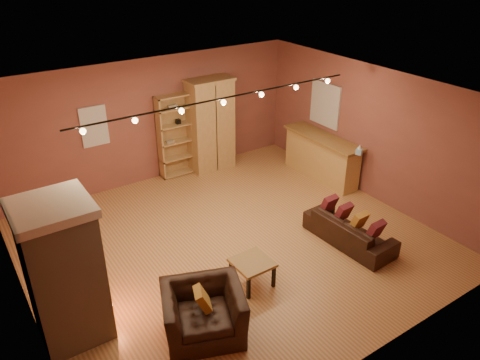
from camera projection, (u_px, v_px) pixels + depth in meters
floor at (232, 242)px, 8.68m from camera, size 7.00×7.00×0.00m
ceiling at (230, 96)px, 7.39m from camera, size 7.00×7.00×0.00m
back_wall at (152, 121)px, 10.43m from camera, size 7.00×0.02×2.80m
left_wall at (13, 240)px, 6.31m from camera, size 0.02×6.50×2.80m
right_wall at (371, 133)px, 9.76m from camera, size 0.02×6.50×2.80m
fireplace at (65, 272)px, 6.25m from camera, size 1.01×0.98×2.12m
back_window at (94, 126)px, 9.70m from camera, size 0.56×0.04×0.86m
bookcase at (174, 135)px, 10.77m from camera, size 0.80×0.31×1.95m
armoire at (210, 125)px, 11.01m from camera, size 1.09×0.62×2.22m
bar_counter at (321, 157)px, 10.84m from camera, size 0.58×2.13×1.02m
tissue_box at (359, 150)px, 9.70m from camera, size 0.18×0.18×0.23m
right_window at (325, 104)px, 10.67m from camera, size 0.05×0.90×1.00m
loveseat at (350, 226)px, 8.53m from camera, size 0.60×1.78×0.74m
armchair at (203, 305)px, 6.49m from camera, size 1.31×1.08×0.98m
coffee_table at (252, 265)px, 7.47m from camera, size 0.60×0.60×0.45m
track_rail at (224, 100)px, 7.59m from camera, size 5.20×0.09×0.13m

